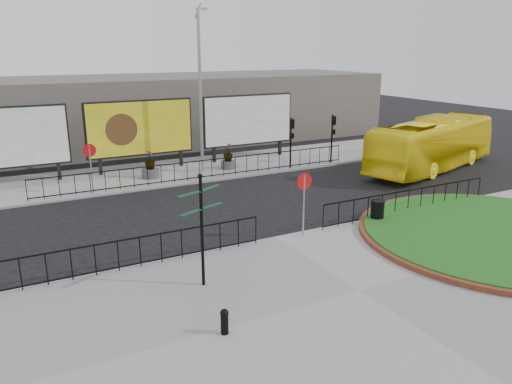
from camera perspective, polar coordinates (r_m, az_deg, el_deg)
ground at (r=19.21m, az=2.21°, el=-5.44°), size 90.00×90.00×0.00m
pavement_near at (r=15.47m, az=11.73°, el=-11.17°), size 30.00×10.00×0.12m
pavement_far at (r=29.70m, az=-9.51°, el=2.31°), size 44.00×6.00×0.12m
brick_edge at (r=21.23m, az=25.87°, el=-4.38°), size 10.40×10.40×0.18m
grass_lawn at (r=21.22m, az=25.87°, el=-4.33°), size 10.00×10.00×0.22m
railing_near_left at (r=16.69m, az=-15.47°, el=-7.02°), size 10.00×0.10×1.10m
railing_near_right at (r=22.60m, az=17.02°, el=-1.01°), size 9.00×0.10×1.10m
railing_far at (r=27.42m, az=-5.77°, el=2.61°), size 18.00×0.10×1.10m
speed_sign_far at (r=25.66m, az=-18.44°, el=3.76°), size 0.64×0.07×2.47m
speed_sign_near at (r=18.78m, az=5.51°, el=0.16°), size 0.64×0.07×2.47m
billboard_left at (r=28.73m, az=-26.73°, el=5.51°), size 6.20×0.31×4.10m
billboard_mid at (r=29.70m, az=-13.11°, el=7.11°), size 6.20×0.31×4.10m
billboard_right at (r=32.19m, az=-0.91°, el=8.21°), size 6.20×0.31×4.10m
lamp_post at (r=28.52m, az=-6.38°, el=11.58°), size 0.74×0.18×9.23m
signal_pole_a at (r=29.64m, az=4.06°, el=6.49°), size 0.22×0.26×3.00m
signal_pole_b at (r=31.31m, az=8.76°, el=6.87°), size 0.22×0.26×3.00m
building_backdrop at (r=38.75m, az=-14.53°, el=8.92°), size 40.00×10.00×5.00m
fingerpost_sign at (r=14.74m, az=-6.25°, el=-3.12°), size 1.60×0.84×3.50m
bollard at (r=12.95m, az=-3.62°, el=-14.42°), size 0.22×0.22×0.69m
litter_bin at (r=21.08m, az=13.70°, el=-2.18°), size 0.58×0.58×0.95m
bus at (r=31.58m, az=19.55°, el=5.17°), size 11.33×5.59×3.08m
planter_a at (r=28.16m, az=-12.00°, el=2.78°), size 0.95×0.95×1.55m
planter_c at (r=29.76m, az=-3.21°, el=3.89°), size 0.85×0.85×1.50m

